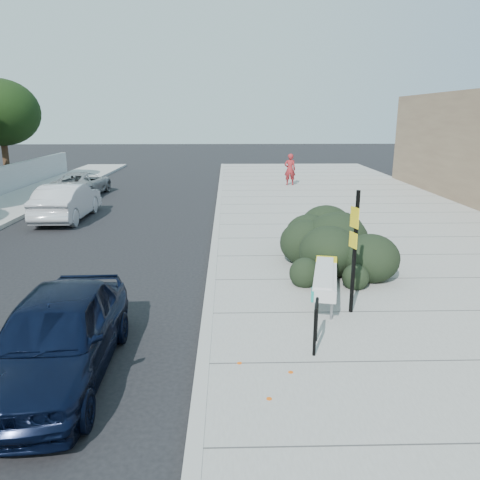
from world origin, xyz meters
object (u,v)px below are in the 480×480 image
at_px(suv_silver, 82,184).
at_px(pedestrian, 290,169).
at_px(sign_post, 354,245).
at_px(sedan_navy, 57,336).
at_px(wagon_silver, 67,201).
at_px(bike_rack, 316,321).
at_px(bench, 325,278).

distance_m(suv_silver, pedestrian, 11.40).
distance_m(sign_post, suv_silver, 18.49).
xyz_separation_m(sedan_navy, pedestrian, (6.25, 20.03, 0.33)).
xyz_separation_m(sign_post, suv_silver, (-10.07, 15.48, -0.97)).
relative_size(sedan_navy, wagon_silver, 0.96).
xyz_separation_m(bike_rack, suv_silver, (-9.07, 16.99, -0.04)).
relative_size(sign_post, pedestrian, 1.41).
xyz_separation_m(wagon_silver, suv_silver, (-1.14, 5.74, -0.11)).
height_order(sign_post, wagon_silver, sign_post).
distance_m(bench, wagon_silver, 12.52).
relative_size(bench, pedestrian, 1.32).
bearing_deg(pedestrian, suv_silver, 11.08).
bearing_deg(pedestrian, bike_rack, 82.53).
bearing_deg(sedan_navy, bench, 27.29).
relative_size(bench, wagon_silver, 0.54).
relative_size(sign_post, sedan_navy, 0.60).
bearing_deg(sedan_navy, sign_post, 20.27).
xyz_separation_m(bike_rack, pedestrian, (2.06, 19.46, 0.39)).
bearing_deg(bike_rack, pedestrian, 97.30).
relative_size(wagon_silver, suv_silver, 0.99).
xyz_separation_m(wagon_silver, pedestrian, (9.98, 8.21, 0.32)).
relative_size(bench, sedan_navy, 0.56).
xyz_separation_m(sign_post, wagon_silver, (-8.92, 9.74, -0.86)).
bearing_deg(suv_silver, bench, 126.29).
relative_size(bench, sign_post, 0.94).
height_order(sign_post, sedan_navy, sign_post).
bearing_deg(bike_rack, sedan_navy, -158.94).
distance_m(bike_rack, sedan_navy, 4.23).
relative_size(bike_rack, suv_silver, 0.19).
height_order(bench, sedan_navy, sedan_navy).
xyz_separation_m(bench, bike_rack, (-0.58, -2.05, -0.05)).
bearing_deg(wagon_silver, pedestrian, -140.29).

